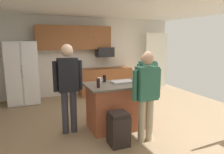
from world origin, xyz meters
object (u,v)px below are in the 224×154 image
(trash_bin, at_px, (118,129))
(person_elder_center, at_px, (147,80))
(kitchen_island, at_px, (117,105))
(person_guest_by_door, at_px, (68,83))
(glass_short_whisky, at_px, (98,83))
(refrigerator, at_px, (23,73))
(glass_pilsner, at_px, (134,79))
(microwave_over_range, at_px, (105,52))
(tumbler_amber, at_px, (98,82))
(person_host_foreground, at_px, (147,92))
(serving_tray, at_px, (122,82))
(glass_stout_tall, at_px, (104,79))
(mug_ceramic_white, at_px, (100,80))

(trash_bin, bearing_deg, person_elder_center, 40.51)
(kitchen_island, relative_size, person_elder_center, 0.83)
(kitchen_island, relative_size, person_guest_by_door, 0.74)
(person_guest_by_door, xyz_separation_m, glass_short_whisky, (0.52, -0.30, 0.00))
(kitchen_island, xyz_separation_m, trash_bin, (-0.28, -0.71, -0.18))
(refrigerator, bearing_deg, person_elder_center, -38.86)
(refrigerator, height_order, glass_pilsner, refrigerator)
(microwave_over_range, relative_size, trash_bin, 0.92)
(tumbler_amber, bearing_deg, person_guest_by_door, 174.82)
(person_host_foreground, bearing_deg, glass_short_whisky, 33.49)
(refrigerator, xyz_separation_m, serving_tray, (2.02, -2.55, 0.07))
(refrigerator, bearing_deg, person_host_foreground, -57.47)
(microwave_over_range, height_order, person_elder_center, microwave_over_range)
(refrigerator, relative_size, person_guest_by_door, 1.02)
(glass_stout_tall, xyz_separation_m, trash_bin, (-0.10, -0.98, -0.73))
(microwave_over_range, distance_m, person_elder_center, 2.45)
(glass_stout_tall, bearing_deg, glass_short_whisky, -122.47)
(refrigerator, distance_m, serving_tray, 3.25)
(microwave_over_range, bearing_deg, person_host_foreground, -97.67)
(microwave_over_range, bearing_deg, glass_stout_tall, -110.25)
(glass_pilsner, xyz_separation_m, tumbler_amber, (-0.82, 0.02, 0.00))
(serving_tray, bearing_deg, glass_stout_tall, 142.65)
(refrigerator, height_order, glass_stout_tall, refrigerator)
(glass_short_whisky, distance_m, tumbler_amber, 0.25)
(serving_tray, distance_m, trash_bin, 1.09)
(person_guest_by_door, bearing_deg, glass_pilsner, 3.79)
(microwave_over_range, xyz_separation_m, person_elder_center, (0.21, -2.38, -0.53))
(mug_ceramic_white, distance_m, serving_tray, 0.48)
(glass_short_whisky, height_order, glass_stout_tall, glass_short_whisky)
(mug_ceramic_white, distance_m, tumbler_amber, 0.22)
(trash_bin, bearing_deg, person_host_foreground, -5.15)
(microwave_over_range, distance_m, glass_short_whisky, 3.15)
(tumbler_amber, bearing_deg, mug_ceramic_white, 64.23)
(microwave_over_range, distance_m, glass_pilsner, 2.71)
(refrigerator, bearing_deg, mug_ceramic_white, -55.69)
(microwave_over_range, relative_size, glass_pilsner, 4.44)
(mug_ceramic_white, bearing_deg, glass_stout_tall, 6.51)
(mug_ceramic_white, distance_m, trash_bin, 1.20)
(mug_ceramic_white, bearing_deg, glass_pilsner, -16.59)
(refrigerator, height_order, trash_bin, refrigerator)
(kitchen_island, distance_m, glass_stout_tall, 0.64)
(person_elder_center, relative_size, glass_short_whisky, 9.68)
(glass_short_whisky, height_order, trash_bin, glass_short_whisky)
(glass_pilsner, distance_m, glass_stout_tall, 0.65)
(person_guest_by_door, xyz_separation_m, trash_bin, (0.72, -0.83, -0.74))
(refrigerator, xyz_separation_m, microwave_over_range, (2.60, 0.12, 0.54))
(person_elder_center, height_order, mug_ceramic_white, person_elder_center)
(serving_tray, bearing_deg, trash_bin, -118.71)
(person_guest_by_door, distance_m, mug_ceramic_white, 0.71)
(glass_stout_tall, distance_m, trash_bin, 1.23)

